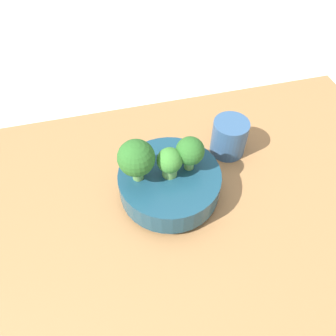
% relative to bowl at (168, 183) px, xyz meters
% --- Properties ---
extents(ground_plane, '(6.00, 6.00, 0.00)m').
position_rel_bowl_xyz_m(ground_plane, '(-0.00, 0.03, -0.08)').
color(ground_plane, silver).
extents(table, '(1.13, 0.67, 0.04)m').
position_rel_bowl_xyz_m(table, '(-0.00, 0.03, -0.06)').
color(table, '#9E7042').
rests_on(table, ground_plane).
extents(bowl, '(0.21, 0.21, 0.07)m').
position_rel_bowl_xyz_m(bowl, '(0.00, 0.00, 0.00)').
color(bowl, navy).
rests_on(bowl, table).
extents(broccoli_floret_right, '(0.07, 0.07, 0.09)m').
position_rel_bowl_xyz_m(broccoli_floret_right, '(0.06, -0.01, 0.08)').
color(broccoli_floret_right, '#609347').
rests_on(broccoli_floret_right, bowl).
extents(broccoli_floret_center, '(0.05, 0.05, 0.07)m').
position_rel_bowl_xyz_m(broccoli_floret_center, '(0.00, 0.00, 0.07)').
color(broccoli_floret_center, '#6BA34C').
rests_on(broccoli_floret_center, bowl).
extents(broccoli_floret_left, '(0.06, 0.06, 0.08)m').
position_rel_bowl_xyz_m(broccoli_floret_left, '(-0.05, -0.01, 0.08)').
color(broccoli_floret_left, '#6BA34C').
rests_on(broccoli_floret_left, bowl).
extents(cup, '(0.08, 0.08, 0.09)m').
position_rel_bowl_xyz_m(cup, '(-0.17, -0.09, 0.00)').
color(cup, '#33567F').
rests_on(cup, table).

